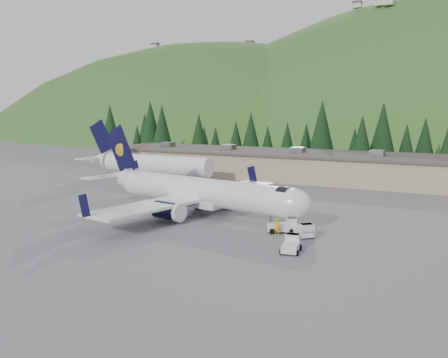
% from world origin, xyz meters
% --- Properties ---
extents(ground, '(600.00, 600.00, 0.00)m').
position_xyz_m(ground, '(0.00, 0.00, 0.00)').
color(ground, slate).
extents(airliner, '(33.95, 32.05, 11.30)m').
position_xyz_m(airliner, '(-0.98, 0.19, 3.01)').
color(airliner, white).
rests_on(airliner, ground).
extents(second_airliner, '(27.50, 11.00, 10.05)m').
position_xyz_m(second_airliner, '(-24.92, 22.00, 3.32)').
color(second_airliner, white).
rests_on(second_airliner, ground).
extents(baggage_tug_a, '(3.61, 2.93, 1.72)m').
position_xyz_m(baggage_tug_a, '(12.25, -3.37, 0.77)').
color(baggage_tug_a, silver).
rests_on(baggage_tug_a, ground).
extents(baggage_tug_b, '(3.13, 3.26, 1.61)m').
position_xyz_m(baggage_tug_b, '(14.81, -4.37, 0.72)').
color(baggage_tug_b, silver).
rests_on(baggage_tug_b, ground).
extents(baggage_tug_c, '(2.18, 3.15, 1.57)m').
position_xyz_m(baggage_tug_c, '(15.41, -10.11, 0.70)').
color(baggage_tug_c, silver).
rests_on(baggage_tug_c, ground).
extents(terminal_building, '(71.00, 17.00, 6.10)m').
position_xyz_m(terminal_building, '(-5.01, 38.00, 2.62)').
color(terminal_building, tan).
rests_on(terminal_building, ground).
extents(ramp_worker, '(0.73, 0.51, 1.90)m').
position_xyz_m(ramp_worker, '(11.98, -4.95, 0.95)').
color(ramp_worker, '#DEAC04').
rests_on(ramp_worker, ground).
extents(tree_line, '(113.52, 18.52, 14.35)m').
position_xyz_m(tree_line, '(-6.87, 59.93, 7.37)').
color(tree_line, black).
rests_on(tree_line, ground).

